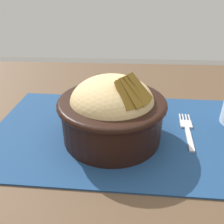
{
  "coord_description": "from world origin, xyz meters",
  "views": [
    {
      "loc": [
        0.04,
        -0.36,
        1.02
      ],
      "look_at": [
        0.02,
        -0.01,
        0.82
      ],
      "focal_mm": 37.89,
      "sensor_mm": 36.0,
      "label": 1
    }
  ],
  "objects": [
    {
      "name": "fork",
      "position": [
        0.16,
        0.02,
        0.77
      ],
      "size": [
        0.03,
        0.12,
        0.0
      ],
      "color": "beige",
      "rests_on": "placemat"
    },
    {
      "name": "table",
      "position": [
        0.0,
        0.0,
        0.7
      ],
      "size": [
        1.33,
        0.85,
        0.76
      ],
      "color": "#4C3826",
      "rests_on": "ground_plane"
    },
    {
      "name": "bowl",
      "position": [
        0.02,
        -0.01,
        0.82
      ],
      "size": [
        0.19,
        0.19,
        0.12
      ],
      "color": "black",
      "rests_on": "placemat"
    },
    {
      "name": "placemat",
      "position": [
        0.03,
        0.01,
        0.77
      ],
      "size": [
        0.49,
        0.31,
        0.0
      ],
      "primitive_type": "cube",
      "rotation": [
        0.0,
        0.0,
        -0.03
      ],
      "color": "navy",
      "rests_on": "table"
    }
  ]
}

